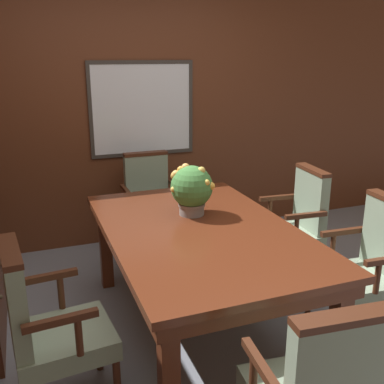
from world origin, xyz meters
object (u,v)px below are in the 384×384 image
at_px(chair_right_near, 368,265).
at_px(chair_left_near, 47,325).
at_px(dining_table, 200,241).
at_px(chair_right_far, 295,223).
at_px(chair_head_far, 150,203).
at_px(potted_plant, 192,189).

relative_size(chair_right_near, chair_left_near, 1.00).
distance_m(dining_table, chair_right_far, 1.08).
xyz_separation_m(chair_head_far, chair_left_near, (-1.03, -1.72, 0.00)).
bearing_deg(chair_head_far, chair_right_near, -60.60).
height_order(chair_right_near, chair_left_near, same).
relative_size(chair_left_near, potted_plant, 2.67).
xyz_separation_m(dining_table, chair_right_far, (0.99, 0.39, -0.15)).
bearing_deg(potted_plant, chair_right_far, 7.89).
distance_m(chair_head_far, chair_right_far, 1.34).
bearing_deg(dining_table, chair_left_near, -158.14).
bearing_deg(chair_head_far, potted_plant, -89.23).
bearing_deg(chair_head_far, chair_left_near, -120.66).
xyz_separation_m(dining_table, chair_head_far, (0.03, 1.32, -0.15)).
bearing_deg(chair_head_far, chair_right_far, -43.72).
distance_m(chair_right_far, potted_plant, 1.06).
distance_m(chair_right_far, chair_right_near, 0.83).
bearing_deg(chair_right_near, chair_right_far, -175.06).
height_order(chair_head_far, chair_right_near, same).
distance_m(chair_head_far, potted_plant, 1.15).
bearing_deg(chair_left_near, chair_right_far, -73.41).
bearing_deg(chair_right_near, dining_table, -109.60).
relative_size(chair_head_far, chair_right_far, 1.00).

